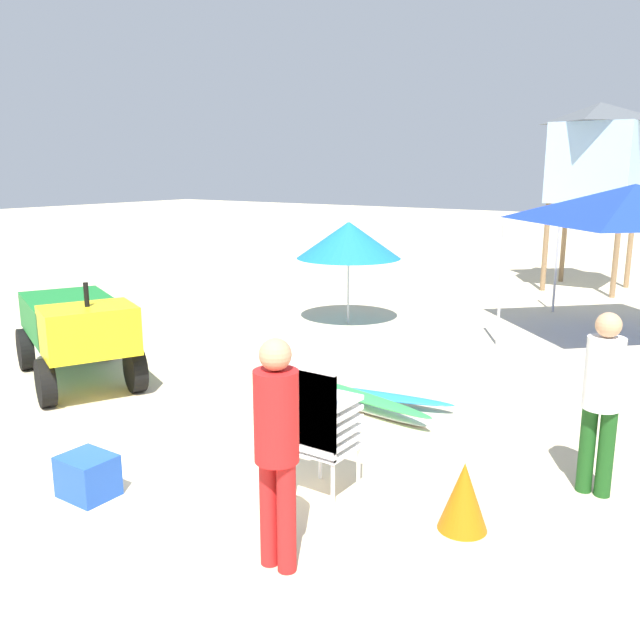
{
  "coord_description": "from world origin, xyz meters",
  "views": [
    {
      "loc": [
        5.07,
        -3.97,
        2.88
      ],
      "look_at": [
        0.94,
        2.03,
        1.21
      ],
      "focal_mm": 37.72,
      "sensor_mm": 36.0,
      "label": 1
    }
  ],
  "objects_px": {
    "lifeguard_near_center": "(602,392)",
    "traffic_cone_near": "(464,496)",
    "cooler_box": "(88,476)",
    "surfboard_pile": "(349,395)",
    "lifeguard_near_left": "(277,439)",
    "beach_umbrella_left": "(349,240)",
    "popup_canopy": "(634,204)",
    "lifeguard_tower": "(597,153)",
    "stacked_plastic_chairs": "(320,419)",
    "utility_cart": "(77,326)"
  },
  "relations": [
    {
      "from": "popup_canopy",
      "to": "stacked_plastic_chairs",
      "type": "bearing_deg",
      "value": -97.68
    },
    {
      "from": "stacked_plastic_chairs",
      "to": "traffic_cone_near",
      "type": "xyz_separation_m",
      "value": [
        1.26,
        0.22,
        -0.46
      ]
    },
    {
      "from": "surfboard_pile",
      "to": "beach_umbrella_left",
      "type": "bearing_deg",
      "value": 122.43
    },
    {
      "from": "surfboard_pile",
      "to": "beach_umbrella_left",
      "type": "xyz_separation_m",
      "value": [
        -2.4,
        3.78,
        1.44
      ]
    },
    {
      "from": "lifeguard_tower",
      "to": "stacked_plastic_chairs",
      "type": "bearing_deg",
      "value": -86.77
    },
    {
      "from": "surfboard_pile",
      "to": "popup_canopy",
      "type": "height_order",
      "value": "popup_canopy"
    },
    {
      "from": "traffic_cone_near",
      "to": "lifeguard_near_center",
      "type": "bearing_deg",
      "value": 59.83
    },
    {
      "from": "surfboard_pile",
      "to": "lifeguard_near_center",
      "type": "distance_m",
      "value": 3.23
    },
    {
      "from": "surfboard_pile",
      "to": "cooler_box",
      "type": "relative_size",
      "value": 5.6
    },
    {
      "from": "traffic_cone_near",
      "to": "cooler_box",
      "type": "distance_m",
      "value": 3.28
    },
    {
      "from": "stacked_plastic_chairs",
      "to": "surfboard_pile",
      "type": "distance_m",
      "value": 2.49
    },
    {
      "from": "stacked_plastic_chairs",
      "to": "lifeguard_near_center",
      "type": "bearing_deg",
      "value": 36.46
    },
    {
      "from": "lifeguard_tower",
      "to": "cooler_box",
      "type": "relative_size",
      "value": 9.28
    },
    {
      "from": "popup_canopy",
      "to": "beach_umbrella_left",
      "type": "relative_size",
      "value": 1.68
    },
    {
      "from": "surfboard_pile",
      "to": "popup_canopy",
      "type": "bearing_deg",
      "value": 68.95
    },
    {
      "from": "lifeguard_near_left",
      "to": "lifeguard_near_center",
      "type": "distance_m",
      "value": 2.99
    },
    {
      "from": "stacked_plastic_chairs",
      "to": "popup_canopy",
      "type": "xyz_separation_m",
      "value": [
        1.02,
        7.57,
        1.54
      ]
    },
    {
      "from": "lifeguard_near_center",
      "to": "cooler_box",
      "type": "relative_size",
      "value": 3.6
    },
    {
      "from": "surfboard_pile",
      "to": "popup_canopy",
      "type": "relative_size",
      "value": 0.8
    },
    {
      "from": "lifeguard_near_center",
      "to": "traffic_cone_near",
      "type": "xyz_separation_m",
      "value": [
        -0.72,
        -1.25,
        -0.67
      ]
    },
    {
      "from": "lifeguard_tower",
      "to": "popup_canopy",
      "type": "bearing_deg",
      "value": -69.88
    },
    {
      "from": "stacked_plastic_chairs",
      "to": "cooler_box",
      "type": "bearing_deg",
      "value": -146.25
    },
    {
      "from": "utility_cart",
      "to": "lifeguard_tower",
      "type": "xyz_separation_m",
      "value": [
        3.86,
        11.4,
        2.4
      ]
    },
    {
      "from": "lifeguard_near_left",
      "to": "utility_cart",
      "type": "bearing_deg",
      "value": 158.92
    },
    {
      "from": "lifeguard_near_center",
      "to": "cooler_box",
      "type": "distance_m",
      "value": 4.59
    },
    {
      "from": "stacked_plastic_chairs",
      "to": "lifeguard_near_left",
      "type": "relative_size",
      "value": 0.74
    },
    {
      "from": "beach_umbrella_left",
      "to": "popup_canopy",
      "type": "bearing_deg",
      "value": 19.88
    },
    {
      "from": "utility_cart",
      "to": "popup_canopy",
      "type": "xyz_separation_m",
      "value": [
        5.57,
        6.73,
        1.5
      ]
    },
    {
      "from": "lifeguard_near_left",
      "to": "beach_umbrella_left",
      "type": "distance_m",
      "value": 7.99
    },
    {
      "from": "utility_cart",
      "to": "traffic_cone_near",
      "type": "height_order",
      "value": "utility_cart"
    },
    {
      "from": "lifeguard_near_center",
      "to": "lifeguard_tower",
      "type": "distance_m",
      "value": 11.32
    },
    {
      "from": "popup_canopy",
      "to": "lifeguard_tower",
      "type": "height_order",
      "value": "lifeguard_tower"
    },
    {
      "from": "popup_canopy",
      "to": "surfboard_pile",
      "type": "bearing_deg",
      "value": -111.05
    },
    {
      "from": "lifeguard_tower",
      "to": "lifeguard_near_left",
      "type": "bearing_deg",
      "value": -85.51
    },
    {
      "from": "cooler_box",
      "to": "stacked_plastic_chairs",
      "type": "bearing_deg",
      "value": 33.75
    },
    {
      "from": "popup_canopy",
      "to": "beach_umbrella_left",
      "type": "distance_m",
      "value": 4.82
    },
    {
      "from": "beach_umbrella_left",
      "to": "traffic_cone_near",
      "type": "height_order",
      "value": "beach_umbrella_left"
    },
    {
      "from": "lifeguard_near_left",
      "to": "lifeguard_tower",
      "type": "bearing_deg",
      "value": 94.49
    },
    {
      "from": "utility_cart",
      "to": "lifeguard_near_left",
      "type": "distance_m",
      "value": 5.26
    },
    {
      "from": "lifeguard_near_center",
      "to": "traffic_cone_near",
      "type": "bearing_deg",
      "value": -120.17
    },
    {
      "from": "surfboard_pile",
      "to": "popup_canopy",
      "type": "distance_m",
      "value": 6.18
    },
    {
      "from": "lifeguard_near_left",
      "to": "lifeguard_near_center",
      "type": "height_order",
      "value": "lifeguard_near_left"
    },
    {
      "from": "lifeguard_near_left",
      "to": "beach_umbrella_left",
      "type": "bearing_deg",
      "value": 118.61
    },
    {
      "from": "lifeguard_near_center",
      "to": "beach_umbrella_left",
      "type": "relative_size",
      "value": 0.87
    },
    {
      "from": "utility_cart",
      "to": "popup_canopy",
      "type": "relative_size",
      "value": 0.87
    },
    {
      "from": "cooler_box",
      "to": "popup_canopy",
      "type": "bearing_deg",
      "value": 72.55
    },
    {
      "from": "utility_cart",
      "to": "lifeguard_near_center",
      "type": "distance_m",
      "value": 6.56
    },
    {
      "from": "stacked_plastic_chairs",
      "to": "lifeguard_tower",
      "type": "xyz_separation_m",
      "value": [
        -0.69,
        12.24,
        2.44
      ]
    },
    {
      "from": "lifeguard_near_center",
      "to": "popup_canopy",
      "type": "relative_size",
      "value": 0.52
    },
    {
      "from": "stacked_plastic_chairs",
      "to": "traffic_cone_near",
      "type": "distance_m",
      "value": 1.35
    }
  ]
}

